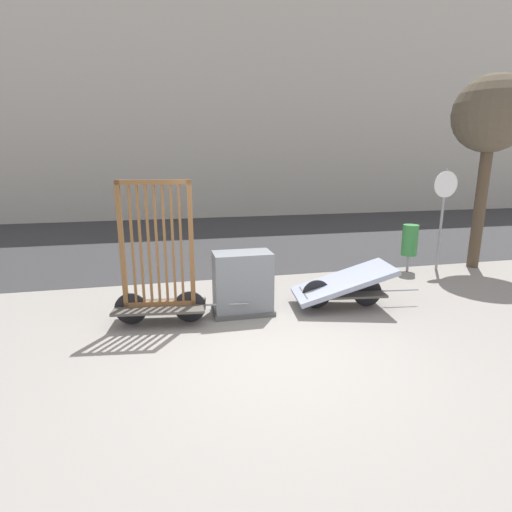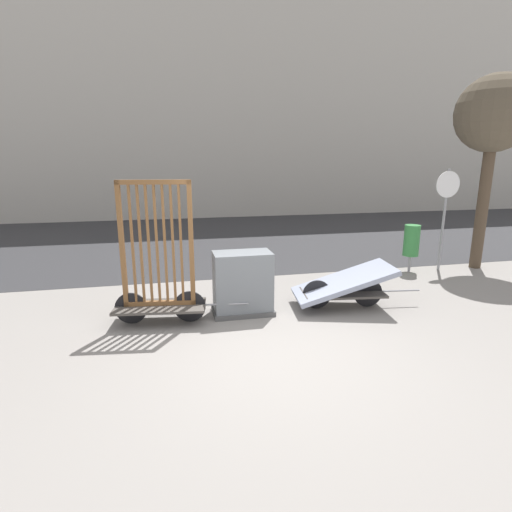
{
  "view_description": "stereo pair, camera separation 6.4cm",
  "coord_description": "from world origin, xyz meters",
  "px_view_note": "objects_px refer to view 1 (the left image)",
  "views": [
    {
      "loc": [
        -1.43,
        -4.73,
        2.55
      ],
      "look_at": [
        0.0,
        1.44,
        1.02
      ],
      "focal_mm": 28.0,
      "sensor_mm": 36.0,
      "label": 1
    },
    {
      "loc": [
        -1.37,
        -4.74,
        2.55
      ],
      "look_at": [
        0.0,
        1.44,
        1.02
      ],
      "focal_mm": 28.0,
      "sensor_mm": 36.0,
      "label": 2
    }
  ],
  "objects_px": {
    "street_tree": "(492,117)",
    "bike_cart_with_bedframe": "(159,277)",
    "trash_bin": "(410,241)",
    "sign_post": "(443,204)",
    "bike_cart_with_mattress": "(343,285)",
    "utility_cabinet": "(243,285)"
  },
  "relations": [
    {
      "from": "bike_cart_with_bedframe",
      "to": "trash_bin",
      "type": "relative_size",
      "value": 2.05
    },
    {
      "from": "utility_cabinet",
      "to": "sign_post",
      "type": "height_order",
      "value": "sign_post"
    },
    {
      "from": "bike_cart_with_bedframe",
      "to": "bike_cart_with_mattress",
      "type": "bearing_deg",
      "value": 7.47
    },
    {
      "from": "bike_cart_with_bedframe",
      "to": "trash_bin",
      "type": "xyz_separation_m",
      "value": [
        5.63,
        1.83,
        -0.03
      ]
    },
    {
      "from": "trash_bin",
      "to": "street_tree",
      "type": "distance_m",
      "value": 3.27
    },
    {
      "from": "bike_cart_with_bedframe",
      "to": "sign_post",
      "type": "relative_size",
      "value": 0.96
    },
    {
      "from": "street_tree",
      "to": "bike_cart_with_bedframe",
      "type": "bearing_deg",
      "value": -166.17
    },
    {
      "from": "bike_cart_with_bedframe",
      "to": "bike_cart_with_mattress",
      "type": "relative_size",
      "value": 0.99
    },
    {
      "from": "trash_bin",
      "to": "sign_post",
      "type": "relative_size",
      "value": 0.47
    },
    {
      "from": "bike_cart_with_bedframe",
      "to": "trash_bin",
      "type": "distance_m",
      "value": 5.92
    },
    {
      "from": "utility_cabinet",
      "to": "sign_post",
      "type": "xyz_separation_m",
      "value": [
        5.06,
        1.7,
        1.06
      ]
    },
    {
      "from": "utility_cabinet",
      "to": "street_tree",
      "type": "relative_size",
      "value": 0.24
    },
    {
      "from": "bike_cart_with_mattress",
      "to": "street_tree",
      "type": "distance_m",
      "value": 5.58
    },
    {
      "from": "bike_cart_with_bedframe",
      "to": "utility_cabinet",
      "type": "xyz_separation_m",
      "value": [
        1.35,
        0.12,
        -0.27
      ]
    },
    {
      "from": "bike_cart_with_bedframe",
      "to": "utility_cabinet",
      "type": "relative_size",
      "value": 2.13
    },
    {
      "from": "trash_bin",
      "to": "bike_cart_with_bedframe",
      "type": "bearing_deg",
      "value": -162.02
    },
    {
      "from": "street_tree",
      "to": "utility_cabinet",
      "type": "bearing_deg",
      "value": -164.26
    },
    {
      "from": "bike_cart_with_mattress",
      "to": "street_tree",
      "type": "relative_size",
      "value": 0.52
    },
    {
      "from": "bike_cart_with_bedframe",
      "to": "sign_post",
      "type": "distance_m",
      "value": 6.71
    },
    {
      "from": "utility_cabinet",
      "to": "bike_cart_with_bedframe",
      "type": "bearing_deg",
      "value": -175.06
    },
    {
      "from": "bike_cart_with_bedframe",
      "to": "trash_bin",
      "type": "bearing_deg",
      "value": 25.44
    },
    {
      "from": "bike_cart_with_mattress",
      "to": "street_tree",
      "type": "xyz_separation_m",
      "value": [
        4.29,
        1.83,
        3.07
      ]
    }
  ]
}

